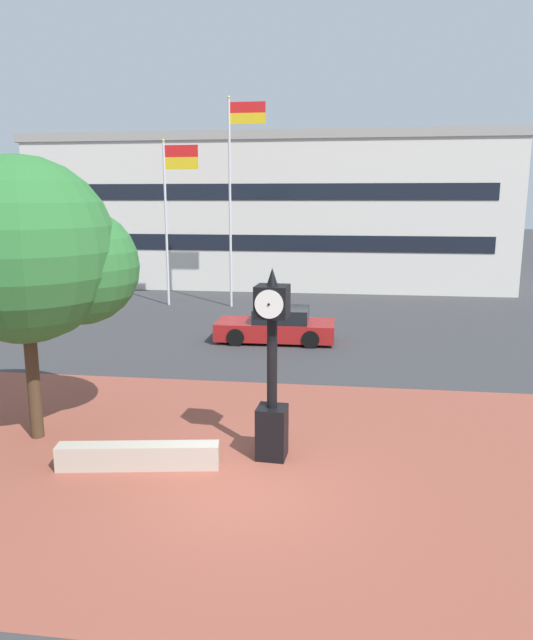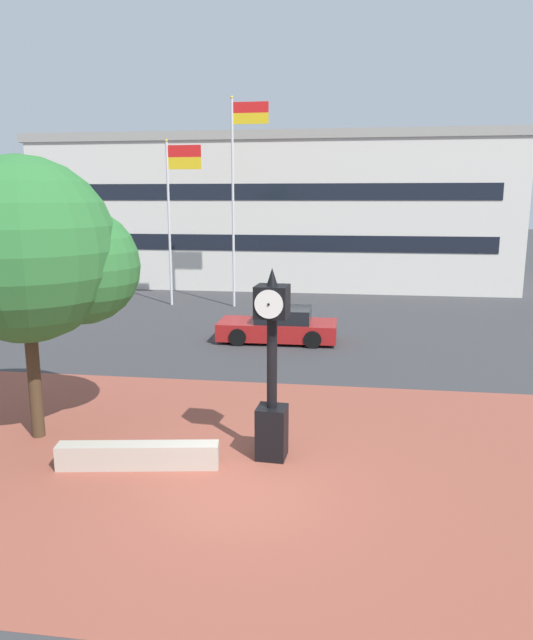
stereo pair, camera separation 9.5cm
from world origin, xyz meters
The scene contains 9 objects.
ground_plane centered at (0.00, 0.00, 0.00)m, with size 200.00×200.00×0.00m, color #38383A.
plaza_brick_paving centered at (0.00, 1.18, 0.00)m, with size 44.00×10.36×0.01m, color brown.
planter_wall centered at (-2.15, 0.59, 0.25)m, with size 3.20×0.40×0.50m, color #ADA393.
street_clock centered at (0.41, 1.44, 1.76)m, with size 0.67×0.75×3.95m.
plaza_tree centered at (-4.73, 1.91, 4.10)m, with size 4.25×3.96×6.17m.
car_street_near centered at (-0.67, 11.51, 0.57)m, with size 4.41×2.01×1.28m.
flagpole_primary centered at (-6.76, 18.45, 4.92)m, with size 1.76×0.14×8.05m.
flagpole_secondary centered at (-3.59, 18.45, 5.90)m, with size 1.80×0.14×9.95m.
civic_building centered at (-2.96, 28.30, 4.48)m, with size 28.78×10.57×8.94m.
Camera 2 is at (1.93, -9.82, 5.26)m, focal length 32.98 mm.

